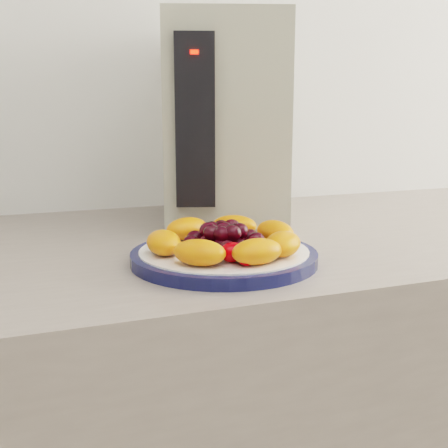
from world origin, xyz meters
name	(u,v)px	position (x,y,z in m)	size (l,w,h in m)	color
plate_rim	(224,257)	(0.12, 1.06, 0.91)	(0.23, 0.23, 0.01)	#10153E
plate_face	(224,256)	(0.12, 1.06, 0.91)	(0.21, 0.21, 0.02)	white
appliance_body	(224,123)	(0.22, 1.32, 1.07)	(0.19, 0.27, 0.34)	#A3A08A
appliance_panel	(195,121)	(0.13, 1.20, 1.07)	(0.06, 0.02, 0.25)	black
appliance_led	(194,52)	(0.12, 1.19, 1.17)	(0.01, 0.01, 0.01)	#FF0C05
fruit_plate	(228,239)	(0.12, 1.05, 0.93)	(0.20, 0.20, 0.04)	#FF650B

